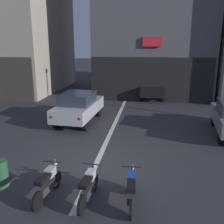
# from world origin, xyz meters

# --- Properties ---
(ground_plane) EXTENTS (120.00, 120.00, 0.00)m
(ground_plane) POSITION_xyz_m (0.00, 0.00, 0.00)
(ground_plane) COLOR #333338
(lane_centre_line) EXTENTS (0.20, 18.00, 0.01)m
(lane_centre_line) POSITION_xyz_m (0.00, 6.00, 0.00)
(lane_centre_line) COLOR silver
(lane_centre_line) RESTS_ON ground
(car_silver_crossing_near) EXTENTS (2.00, 4.20, 1.64)m
(car_silver_crossing_near) POSITION_xyz_m (-1.98, 4.77, 0.89)
(car_silver_crossing_near) COLOR black
(car_silver_crossing_near) RESTS_ON ground
(car_black_down_street) EXTENTS (1.90, 4.16, 1.64)m
(car_black_down_street) POSITION_xyz_m (1.90, 11.82, 0.89)
(car_black_down_street) COLOR black
(car_black_down_street) RESTS_ON ground
(motorcycle_silver_row_leftmost) EXTENTS (0.55, 1.67, 0.98)m
(motorcycle_silver_row_leftmost) POSITION_xyz_m (-0.90, -2.33, 0.46)
(motorcycle_silver_row_leftmost) COLOR black
(motorcycle_silver_row_leftmost) RESTS_ON ground
(motorcycle_white_row_left_mid) EXTENTS (0.55, 1.67, 0.98)m
(motorcycle_white_row_left_mid) POSITION_xyz_m (0.27, -2.31, 0.46)
(motorcycle_white_row_left_mid) COLOR black
(motorcycle_white_row_left_mid) RESTS_ON ground
(motorcycle_blue_row_centre) EXTENTS (0.55, 1.67, 0.98)m
(motorcycle_blue_row_centre) POSITION_xyz_m (1.43, -2.31, 0.46)
(motorcycle_blue_row_centre) COLOR black
(motorcycle_blue_row_centre) RESTS_ON ground
(trash_bin) EXTENTS (0.44, 0.44, 0.85)m
(trash_bin) POSITION_xyz_m (-2.52, -1.98, 0.42)
(trash_bin) COLOR #2D5938
(trash_bin) RESTS_ON ground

